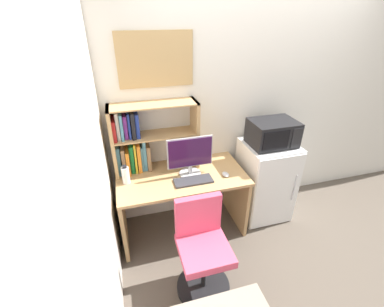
{
  "coord_description": "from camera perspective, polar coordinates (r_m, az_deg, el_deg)",
  "views": [
    {
      "loc": [
        -1.4,
        -2.47,
        2.18
      ],
      "look_at": [
        -0.81,
        -0.37,
        0.97
      ],
      "focal_mm": 24.51,
      "sensor_mm": 36.0,
      "label": 1
    }
  ],
  "objects": [
    {
      "name": "water_bottle",
      "position": [
        2.55,
        -14.23,
        -4.55
      ],
      "size": [
        0.07,
        0.07,
        0.19
      ],
      "color": "silver",
      "rests_on": "desk"
    },
    {
      "name": "hutch_bookshelf",
      "position": [
        2.61,
        -11.14,
        2.97
      ],
      "size": [
        0.84,
        0.26,
        0.69
      ],
      "color": "tan",
      "rests_on": "desk"
    },
    {
      "name": "computer_mouse",
      "position": [
        2.64,
        7.32,
        -4.52
      ],
      "size": [
        0.06,
        0.09,
        0.03
      ],
      "primitive_type": "ellipsoid",
      "color": "silver",
      "rests_on": "desk"
    },
    {
      "name": "desk",
      "position": [
        2.76,
        -2.21,
        -8.42
      ],
      "size": [
        1.28,
        0.67,
        0.72
      ],
      "color": "tan",
      "rests_on": "ground_plane"
    },
    {
      "name": "mini_fridge",
      "position": [
        3.13,
        15.6,
        -5.61
      ],
      "size": [
        0.54,
        0.54,
        0.92
      ],
      "color": "white",
      "rests_on": "ground_plane"
    },
    {
      "name": "keyboard",
      "position": [
        2.53,
        0.3,
        -5.95
      ],
      "size": [
        0.37,
        0.15,
        0.02
      ],
      "primitive_type": "cube",
      "color": "#333338",
      "rests_on": "desk"
    },
    {
      "name": "wall_left",
      "position": [
        1.26,
        -22.02,
        -18.22
      ],
      "size": [
        0.04,
        4.4,
        2.6
      ],
      "primitive_type": "cube",
      "color": "silver",
      "rests_on": "ground_plane"
    },
    {
      "name": "microwave",
      "position": [
        2.85,
        17.12,
        4.29
      ],
      "size": [
        0.47,
        0.36,
        0.26
      ],
      "color": "black",
      "rests_on": "mini_fridge"
    },
    {
      "name": "desk_chair",
      "position": [
        2.34,
        2.25,
        -20.65
      ],
      "size": [
        0.47,
        0.47,
        0.88
      ],
      "color": "black",
      "rests_on": "ground_plane"
    },
    {
      "name": "wall_corkboard",
      "position": [
        2.51,
        -7.94,
        19.55
      ],
      "size": [
        0.69,
        0.02,
        0.48
      ],
      "primitive_type": "cube",
      "color": "tan"
    },
    {
      "name": "monitor",
      "position": [
        2.54,
        -0.42,
        -0.46
      ],
      "size": [
        0.45,
        0.22,
        0.4
      ],
      "color": "#B7B7BC",
      "rests_on": "desk"
    },
    {
      "name": "wall_back",
      "position": [
        3.19,
        19.78,
        11.33
      ],
      "size": [
        6.4,
        0.04,
        2.6
      ],
      "primitive_type": "cube",
      "color": "silver",
      "rests_on": "ground_plane"
    }
  ]
}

